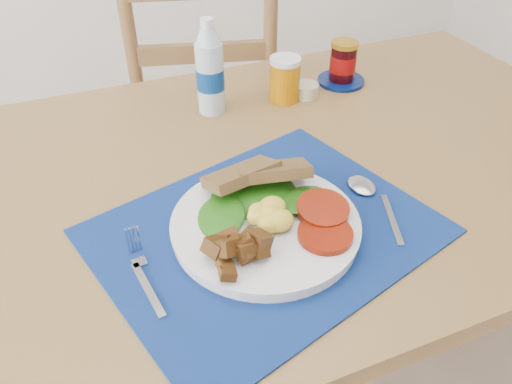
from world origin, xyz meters
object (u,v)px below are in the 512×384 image
chair_far (204,85)px  breakfast_plate (263,223)px  juice_glass (285,80)px  water_bottle (210,72)px  jam_on_saucer (343,65)px

chair_far → breakfast_plate: chair_far is taller
breakfast_plate → juice_glass: bearing=57.9°
breakfast_plate → water_bottle: size_ratio=1.43×
juice_glass → jam_on_saucer: 0.17m
water_bottle → jam_on_saucer: (0.34, 0.01, -0.05)m
chair_far → jam_on_saucer: chair_far is taller
chair_far → juice_glass: size_ratio=12.31×
chair_far → jam_on_saucer: size_ratio=10.26×
chair_far → juice_glass: chair_far is taller
jam_on_saucer → juice_glass: bearing=-170.9°
juice_glass → jam_on_saucer: (0.17, 0.03, -0.00)m
chair_far → water_bottle: 0.51m
breakfast_plate → jam_on_saucer: jam_on_saucer is taller
breakfast_plate → juice_glass: (0.23, 0.41, 0.02)m
water_bottle → jam_on_saucer: bearing=2.4°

